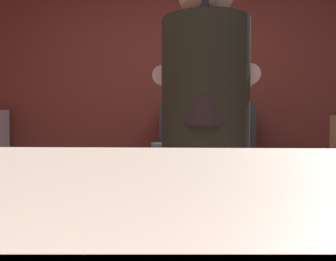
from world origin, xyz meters
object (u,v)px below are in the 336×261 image
at_px(mixing_bowl, 167,147).
at_px(bottle_vinegar, 211,93).
at_px(bartender, 205,146).
at_px(chefs_knife, 256,154).
at_px(bottle_olive_oil, 185,93).
at_px(bottle_soy, 230,94).
at_px(bottle_hot_sauce, 220,93).

relative_size(mixing_bowl, bottle_vinegar, 0.69).
xyz_separation_m(bartender, chefs_knife, (0.28, 0.41, -0.08)).
bearing_deg(bottle_olive_oil, chefs_knife, -75.19).
relative_size(chefs_knife, bottle_soy, 1.10).
height_order(bartender, bottle_vinegar, bartender).
xyz_separation_m(mixing_bowl, bottle_vinegar, (0.34, 1.25, 0.38)).
relative_size(mixing_bowl, bottle_soy, 0.79).
bearing_deg(bartender, bottle_olive_oil, 7.74).
distance_m(bartender, bottle_olive_oil, 1.76).
relative_size(bottle_vinegar, bottle_hot_sauce, 0.97).
bearing_deg(bottle_vinegar, bartender, -95.19).
relative_size(bottle_olive_oil, bottle_soy, 1.04).
bearing_deg(bottle_olive_oil, bottle_vinegar, 14.27).
bearing_deg(chefs_knife, bartender, -144.04).
height_order(bartender, chefs_knife, bartender).
bearing_deg(mixing_bowl, bartender, -72.17).
distance_m(mixing_bowl, bottle_hot_sauce, 1.44).
bearing_deg(mixing_bowl, bottle_olive_oil, 84.93).
bearing_deg(bottle_olive_oil, bottle_soy, 12.11).
distance_m(bottle_vinegar, bottle_olive_oil, 0.24).
distance_m(mixing_bowl, chefs_knife, 0.48).
xyz_separation_m(mixing_bowl, bottle_olive_oil, (0.11, 1.19, 0.37)).
distance_m(bottle_vinegar, bottle_hot_sauce, 0.12).
bearing_deg(bottle_vinegar, bottle_olive_oil, -165.73).
relative_size(bartender, bottle_vinegar, 6.64).
relative_size(mixing_bowl, bottle_hot_sauce, 0.67).
bearing_deg(bottle_olive_oil, bottle_hot_sauce, 22.81).
distance_m(chefs_knife, bottle_vinegar, 1.45).
height_order(mixing_bowl, bottle_soy, bottle_soy).
bearing_deg(bartender, bottle_hot_sauce, -2.24).
relative_size(bartender, bottle_hot_sauce, 6.46).
height_order(bottle_vinegar, bottle_hot_sauce, bottle_hot_sauce).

